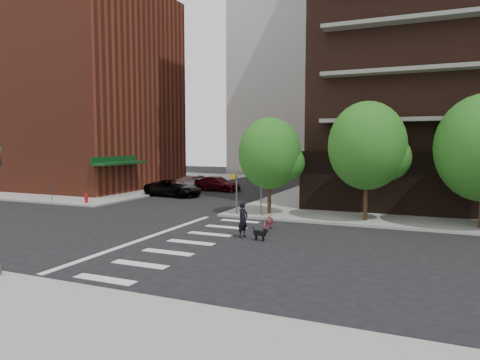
{
  "coord_description": "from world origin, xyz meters",
  "views": [
    {
      "loc": [
        12.89,
        -17.44,
        4.69
      ],
      "look_at": [
        3.0,
        6.0,
        2.5
      ],
      "focal_mm": 32.0,
      "sensor_mm": 36.0,
      "label": 1
    }
  ],
  "objects": [
    {
      "name": "tree_b",
      "position": [
        10.0,
        8.5,
        4.54
      ],
      "size": [
        4.5,
        4.5,
        6.65
      ],
      "color": "#301E11",
      "rests_on": "sidewalk_ne"
    },
    {
      "name": "parked_car_silver",
      "position": [
        -8.2,
        21.14,
        0.7
      ],
      "size": [
        1.73,
        4.31,
        1.39
      ],
      "primitive_type": "imported",
      "rotation": [
        0.0,
        0.0,
        1.51
      ],
      "color": "#ABAEB3",
      "rests_on": "ground"
    },
    {
      "name": "scooter",
      "position": [
        5.5,
        4.05,
        0.48
      ],
      "size": [
        0.79,
        1.87,
        0.96
      ],
      "primitive_type": "imported",
      "rotation": [
        0.0,
        0.0,
        0.09
      ],
      "color": "maroon",
      "rests_on": "ground"
    },
    {
      "name": "fire_hydrant",
      "position": [
        -10.5,
        7.8,
        0.55
      ],
      "size": [
        0.24,
        0.24,
        0.73
      ],
      "color": "#A50C0C",
      "rests_on": "sidewalk_nw"
    },
    {
      "name": "ground",
      "position": [
        0.0,
        0.0,
        0.0
      ],
      "size": [
        120.0,
        120.0,
        0.0
      ],
      "primitive_type": "plane",
      "color": "black",
      "rests_on": "ground"
    },
    {
      "name": "sidewalk_nw",
      "position": [
        -24.5,
        23.5,
        0.07
      ],
      "size": [
        31.0,
        33.0,
        0.15
      ],
      "primitive_type": "cube",
      "color": "gray",
      "rests_on": "ground"
    },
    {
      "name": "dog_walker",
      "position": [
        4.87,
        1.96,
        0.9
      ],
      "size": [
        0.74,
        0.57,
        1.8
      ],
      "primitive_type": "imported",
      "rotation": [
        0.0,
        0.0,
        1.34
      ],
      "color": "black",
      "rests_on": "ground"
    },
    {
      "name": "parked_car_maroon",
      "position": [
        -5.5,
        20.41,
        0.71
      ],
      "size": [
        2.47,
        5.07,
        1.42
      ],
      "primitive_type": "imported",
      "rotation": [
        0.0,
        0.0,
        1.47
      ],
      "color": "#470A12",
      "rests_on": "ground"
    },
    {
      "name": "tree_a",
      "position": [
        4.0,
        8.5,
        4.04
      ],
      "size": [
        4.0,
        4.0,
        5.9
      ],
      "color": "#301E11",
      "rests_on": "sidewalk_ne"
    },
    {
      "name": "pedestrian_signal",
      "position": [
        2.32,
        7.92,
        1.85
      ],
      "size": [
        2.18,
        0.67,
        2.6
      ],
      "color": "slate",
      "rests_on": "sidewalk_ne"
    },
    {
      "name": "dog",
      "position": [
        5.92,
        1.62,
        0.38
      ],
      "size": [
        0.72,
        0.27,
        0.6
      ],
      "rotation": [
        0.0,
        0.0,
        -0.13
      ],
      "color": "black",
      "rests_on": "ground"
    },
    {
      "name": "midrise_nw",
      "position": [
        -22.0,
        18.0,
        10.15
      ],
      "size": [
        21.4,
        15.5,
        20.0
      ],
      "color": "maroon",
      "rests_on": "sidewalk_nw"
    },
    {
      "name": "parking_meter",
      "position": [
        -14.0,
        7.8,
        0.96
      ],
      "size": [
        0.1,
        0.08,
        1.32
      ],
      "color": "black",
      "rests_on": "sidewalk_nw"
    },
    {
      "name": "parked_car_black",
      "position": [
        -7.16,
        14.92,
        0.73
      ],
      "size": [
        2.96,
        5.5,
        1.47
      ],
      "primitive_type": "imported",
      "rotation": [
        0.0,
        0.0,
        1.47
      ],
      "color": "black",
      "rests_on": "ground"
    },
    {
      "name": "crosswalk",
      "position": [
        2.21,
        -0.0,
        0.01
      ],
      "size": [
        3.85,
        13.0,
        0.01
      ],
      "color": "silver",
      "rests_on": "ground"
    }
  ]
}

